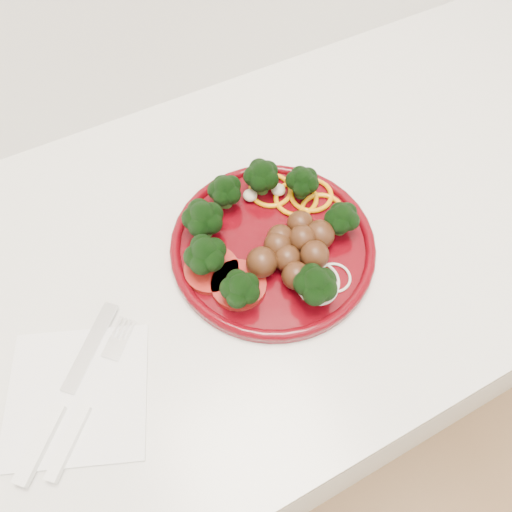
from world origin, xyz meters
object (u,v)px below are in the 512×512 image
knife (57,411)px  fork (79,422)px  plate (274,241)px  napkin (77,394)px

knife → fork: size_ratio=1.12×
plate → fork: (-0.29, -0.10, -0.01)m
plate → fork: bearing=-161.7°
napkin → knife: knife is taller
plate → napkin: size_ratio=1.74×
napkin → fork: (-0.01, -0.03, 0.01)m
plate → napkin: 0.29m
napkin → fork: size_ratio=1.06×
plate → fork: size_ratio=1.85×
knife → fork: knife is taller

